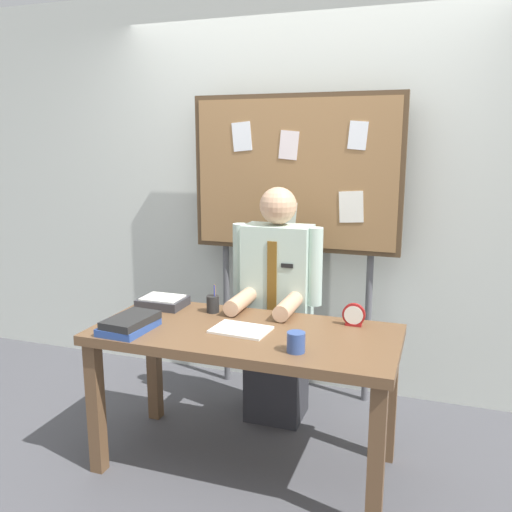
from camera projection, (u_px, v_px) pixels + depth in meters
The scene contains 11 objects.
ground_plane at pixel (246, 464), 2.90m from camera, with size 12.00×12.00×0.00m, color #4C4C51.
back_wall at pixel (302, 194), 3.66m from camera, with size 6.40×0.08×2.70m, color silver.
desk at pixel (245, 349), 2.76m from camera, with size 1.54×0.72×0.76m.
person at pixel (277, 314), 3.27m from camera, with size 0.55×0.56×1.44m.
bulletin_board at pixel (295, 179), 3.45m from camera, with size 1.36×0.09×1.99m.
book_stack at pixel (130, 324), 2.72m from camera, with size 0.22×0.30×0.08m.
open_notebook at pixel (241, 330), 2.73m from camera, with size 0.28×0.20×0.01m, color white.
desk_clock at pixel (354, 316), 2.79m from camera, with size 0.12×0.04×0.12m.
coffee_mug at pixel (296, 342), 2.44m from camera, with size 0.08×0.08×0.09m, color #334C8C.
pen_holder at pixel (213, 304), 3.02m from camera, with size 0.07×0.07×0.16m.
paper_tray at pixel (163, 302), 3.13m from camera, with size 0.26×0.20×0.06m.
Camera 1 is at (0.91, -2.44, 1.69)m, focal length 37.92 mm.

